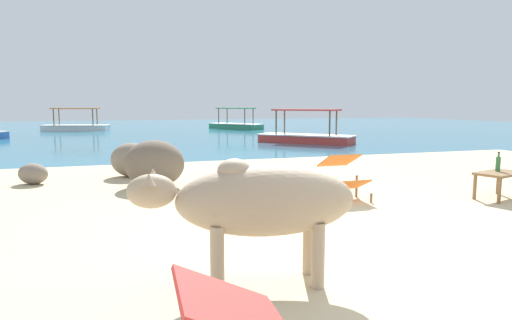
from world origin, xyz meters
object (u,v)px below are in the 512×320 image
at_px(low_bench_table, 499,176).
at_px(boat_white, 76,126).
at_px(deck_chair_far, 344,174).
at_px(boat_red, 306,136).
at_px(cow, 260,202).
at_px(boat_green, 236,124).
at_px(bottle, 498,164).

bearing_deg(low_bench_table, boat_white, 93.17).
height_order(deck_chair_far, boat_white, boat_white).
distance_m(deck_chair_far, boat_red, 10.15).
distance_m(cow, boat_green, 23.43).
xyz_separation_m(cow, low_bench_table, (4.42, 1.87, -0.32)).
distance_m(bottle, boat_green, 20.78).
relative_size(cow, boat_white, 0.47).
height_order(low_bench_table, boat_red, boat_red).
bearing_deg(bottle, boat_white, 109.79).
distance_m(boat_white, boat_red, 14.77).
distance_m(low_bench_table, boat_white, 23.12).
distance_m(bottle, deck_chair_far, 2.38).
height_order(low_bench_table, bottle, bottle).
bearing_deg(boat_green, boat_white, -128.81).
xyz_separation_m(bottle, deck_chair_far, (-2.29, 0.63, -0.14)).
bearing_deg(low_bench_table, bottle, 45.07).
xyz_separation_m(deck_chair_far, boat_red, (3.64, 9.47, -0.13)).
bearing_deg(low_bench_table, boat_green, 69.54).
distance_m(low_bench_table, boat_red, 10.28).
xyz_separation_m(boat_white, boat_red, (9.16, -11.59, 0.00)).
distance_m(deck_chair_far, boat_green, 20.44).
height_order(cow, boat_green, boat_green).
distance_m(cow, low_bench_table, 4.81).
bearing_deg(boat_red, low_bench_table, 128.46).
height_order(low_bench_table, boat_white, boat_white).
distance_m(cow, boat_white, 23.89).
bearing_deg(bottle, boat_green, 86.10).
xyz_separation_m(cow, bottle, (4.47, 1.95, -0.13)).
height_order(cow, boat_red, boat_red).
xyz_separation_m(cow, boat_red, (5.82, 12.06, -0.41)).
bearing_deg(boat_green, boat_red, -33.15).
xyz_separation_m(bottle, boat_green, (1.41, 20.73, -0.28)).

